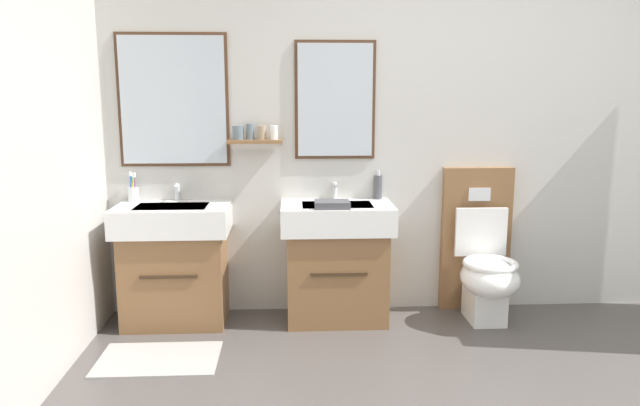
# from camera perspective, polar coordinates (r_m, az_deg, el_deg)

# --- Properties ---
(wall_back) EXTENTS (5.09, 0.27, 2.74)m
(wall_back) POSITION_cam_1_polar(r_m,az_deg,el_deg) (4.24, 13.28, 8.45)
(wall_back) COLOR beige
(wall_back) RESTS_ON ground
(bath_mat) EXTENTS (0.68, 0.44, 0.01)m
(bath_mat) POSITION_cam_1_polar(r_m,az_deg,el_deg) (3.64, -15.13, -14.17)
(bath_mat) COLOR #9E9993
(bath_mat) RESTS_ON ground
(vanity_sink_left) EXTENTS (0.73, 0.47, 0.79)m
(vanity_sink_left) POSITION_cam_1_polar(r_m,az_deg,el_deg) (4.04, -13.67, -5.42)
(vanity_sink_left) COLOR brown
(vanity_sink_left) RESTS_ON ground
(tap_on_left_sink) EXTENTS (0.03, 0.13, 0.11)m
(tap_on_left_sink) POSITION_cam_1_polar(r_m,az_deg,el_deg) (4.11, -13.50, 1.20)
(tap_on_left_sink) COLOR silver
(tap_on_left_sink) RESTS_ON vanity_sink_left
(vanity_sink_right) EXTENTS (0.73, 0.47, 0.79)m
(vanity_sink_right) POSITION_cam_1_polar(r_m,az_deg,el_deg) (3.98, 1.58, -5.37)
(vanity_sink_right) COLOR brown
(vanity_sink_right) RESTS_ON ground
(tap_on_right_sink) EXTENTS (0.03, 0.13, 0.11)m
(tap_on_right_sink) POSITION_cam_1_polar(r_m,az_deg,el_deg) (4.05, 1.43, 1.35)
(tap_on_right_sink) COLOR silver
(tap_on_right_sink) RESTS_ON vanity_sink_right
(toilet) EXTENTS (0.48, 0.62, 1.00)m
(toilet) POSITION_cam_1_polar(r_m,az_deg,el_deg) (4.18, 15.22, -5.52)
(toilet) COLOR brown
(toilet) RESTS_ON ground
(toothbrush_cup) EXTENTS (0.07, 0.07, 0.20)m
(toothbrush_cup) POSITION_cam_1_polar(r_m,az_deg,el_deg) (4.16, -17.37, 0.96)
(toothbrush_cup) COLOR silver
(toothbrush_cup) RESTS_ON vanity_sink_left
(soap_dispenser) EXTENTS (0.06, 0.06, 0.20)m
(soap_dispenser) POSITION_cam_1_polar(r_m,az_deg,el_deg) (4.08, 5.56, 1.57)
(soap_dispenser) COLOR #4C4C51
(soap_dispenser) RESTS_ON vanity_sink_right
(folded_hand_towel) EXTENTS (0.22, 0.16, 0.04)m
(folded_hand_towel) POSITION_cam_1_polar(r_m,az_deg,el_deg) (3.76, 1.16, -0.13)
(folded_hand_towel) COLOR #47474C
(folded_hand_towel) RESTS_ON vanity_sink_right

